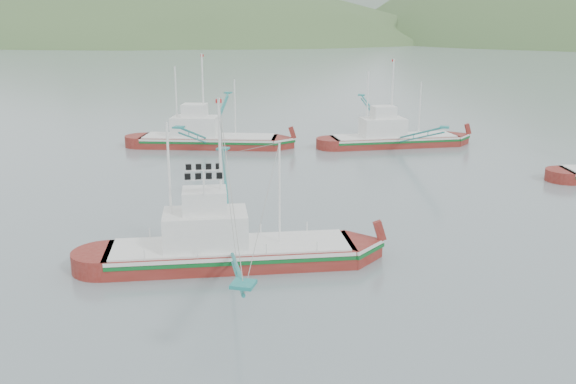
# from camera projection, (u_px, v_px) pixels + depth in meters

# --- Properties ---
(ground) EXTENTS (1200.00, 1200.00, 0.00)m
(ground) POSITION_uv_depth(u_px,v_px,m) (264.00, 268.00, 39.14)
(ground) COLOR slate
(ground) RESTS_ON ground
(main_boat) EXTENTS (15.55, 26.33, 11.08)m
(main_boat) POSITION_uv_depth(u_px,v_px,m) (228.00, 230.00, 39.12)
(main_boat) COLOR maroon
(main_boat) RESTS_ON ground
(bg_boat_far) EXTENTS (15.27, 25.67, 10.96)m
(bg_boat_far) POSITION_uv_depth(u_px,v_px,m) (394.00, 127.00, 75.40)
(bg_boat_far) COLOR maroon
(bg_boat_far) RESTS_ON ground
(bg_boat_left) EXTENTS (16.31, 28.44, 11.60)m
(bg_boat_left) POSITION_uv_depth(u_px,v_px,m) (207.00, 131.00, 74.94)
(bg_boat_left) COLOR maroon
(bg_boat_left) RESTS_ON ground
(headland_left) EXTENTS (448.00, 308.00, 210.00)m
(headland_left) POSITION_uv_depth(u_px,v_px,m) (150.00, 40.00, 417.90)
(headland_left) COLOR #3F5D30
(headland_left) RESTS_ON ground
(ridge_distant) EXTENTS (960.00, 400.00, 240.00)m
(ridge_distant) POSITION_uv_depth(u_px,v_px,m) (474.00, 35.00, 556.60)
(ridge_distant) COLOR slate
(ridge_distant) RESTS_ON ground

